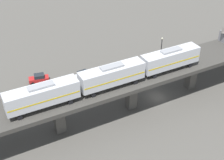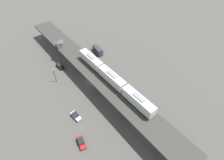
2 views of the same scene
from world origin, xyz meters
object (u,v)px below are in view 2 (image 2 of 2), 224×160
object	(u,v)px
street_car_red	(81,142)
street_lamp	(54,75)
subway_train	(112,78)
street_car_silver	(76,116)
delivery_truck	(98,50)
street_car_black	(60,66)
signal_hut	(59,43)

from	to	relation	value
street_car_red	street_lamp	bearing A→B (deg)	-84.12
subway_train	street_lamp	bearing A→B (deg)	-40.17
subway_train	street_car_red	size ratio (longest dim) A/B	8.03
street_car_red	street_lamp	distance (m)	29.66
street_car_silver	street_lamp	size ratio (longest dim) A/B	0.69
subway_train	street_car_silver	size ratio (longest dim) A/B	7.64
street_car_silver	subway_train	bearing A→B (deg)	-164.38
street_car_silver	street_lamp	bearing A→B (deg)	-79.67
delivery_truck	street_lamp	size ratio (longest dim) A/B	1.07
street_car_red	street_car_black	xyz separation A→B (m)	(0.17, -37.83, 0.00)
street_car_red	street_car_black	bearing A→B (deg)	-89.75
delivery_truck	street_lamp	xyz separation A→B (m)	(21.93, 12.88, 2.35)
street_car_silver	delivery_truck	xyz separation A→B (m)	(-18.36, -32.43, 0.82)
signal_hut	street_lamp	size ratio (longest dim) A/B	0.58
street_car_red	delivery_truck	xyz separation A→B (m)	(-18.90, -42.22, 0.82)
street_car_red	delivery_truck	bearing A→B (deg)	-114.12
subway_train	delivery_truck	xyz separation A→B (m)	(-3.64, -28.31, -8.12)
street_car_red	street_car_black	distance (m)	37.83
street_lamp	signal_hut	bearing A→B (deg)	-111.12
street_car_black	delivery_truck	xyz separation A→B (m)	(-19.07, -4.39, 0.82)
street_car_black	delivery_truck	bearing A→B (deg)	-167.04
subway_train	street_lamp	xyz separation A→B (m)	(18.29, -15.43, -5.77)
subway_train	street_car_black	size ratio (longest dim) A/B	7.65
street_car_red	delivery_truck	world-z (taller)	delivery_truck
street_car_silver	street_lamp	distance (m)	20.12
street_car_silver	delivery_truck	world-z (taller)	delivery_truck
signal_hut	street_car_silver	distance (m)	34.16
street_car_black	subway_train	bearing A→B (deg)	122.82
delivery_truck	street_lamp	distance (m)	25.54
signal_hut	street_car_black	world-z (taller)	signal_hut
delivery_truck	street_lamp	world-z (taller)	street_lamp
signal_hut	street_car_silver	bearing A→B (deg)	87.10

